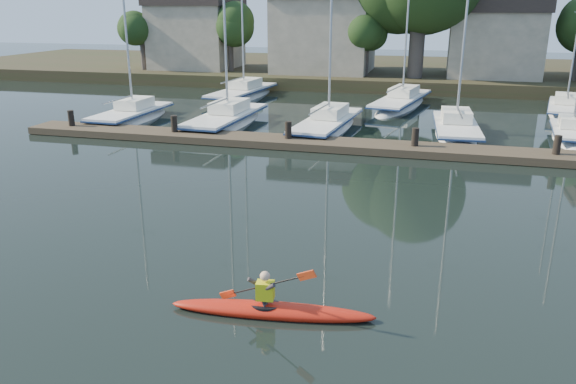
% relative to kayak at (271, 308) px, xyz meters
% --- Properties ---
extents(ground, '(160.00, 160.00, 0.00)m').
position_rel_kayak_xyz_m(ground, '(-0.62, 1.32, -0.18)').
color(ground, black).
rests_on(ground, ground).
extents(kayak, '(4.60, 1.14, 1.46)m').
position_rel_kayak_xyz_m(kayak, '(0.00, 0.00, 0.00)').
color(kayak, red).
rests_on(kayak, ground).
extents(dock, '(34.00, 2.00, 1.80)m').
position_rel_kayak_xyz_m(dock, '(-0.62, 15.32, 0.03)').
color(dock, '#483C29').
rests_on(dock, ground).
extents(sailboat_0, '(2.41, 8.01, 12.63)m').
position_rel_kayak_xyz_m(sailboat_0, '(-14.23, 19.11, -0.38)').
color(sailboat_0, white).
rests_on(sailboat_0, ground).
extents(sailboat_1, '(2.72, 9.56, 15.50)m').
position_rel_kayak_xyz_m(sailboat_1, '(-8.29, 19.23, -0.39)').
color(sailboat_1, white).
rests_on(sailboat_1, ground).
extents(sailboat_2, '(3.08, 9.61, 15.64)m').
position_rel_kayak_xyz_m(sailboat_2, '(-2.48, 19.41, -0.37)').
color(sailboat_2, white).
rests_on(sailboat_2, ground).
extents(sailboat_3, '(2.61, 8.48, 13.52)m').
position_rel_kayak_xyz_m(sailboat_3, '(4.31, 19.95, -0.38)').
color(sailboat_3, white).
rests_on(sailboat_3, ground).
extents(sailboat_4, '(2.60, 6.55, 10.84)m').
position_rel_kayak_xyz_m(sailboat_4, '(10.03, 20.42, -0.35)').
color(sailboat_4, white).
rests_on(sailboat_4, ground).
extents(sailboat_5, '(3.33, 10.16, 16.51)m').
position_rel_kayak_xyz_m(sailboat_5, '(-10.69, 28.99, -0.38)').
color(sailboat_5, white).
rests_on(sailboat_5, ground).
extents(sailboat_6, '(4.21, 10.78, 16.78)m').
position_rel_kayak_xyz_m(sailboat_6, '(0.91, 28.21, -0.37)').
color(sailboat_6, white).
rests_on(sailboat_6, ground).
extents(sailboat_7, '(3.46, 8.09, 12.66)m').
position_rel_kayak_xyz_m(sailboat_7, '(11.16, 28.16, -0.36)').
color(sailboat_7, white).
rests_on(sailboat_7, ground).
extents(shore, '(90.00, 25.25, 12.75)m').
position_rel_kayak_xyz_m(shore, '(1.00, 41.61, 3.05)').
color(shore, '#282F17').
rests_on(shore, ground).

